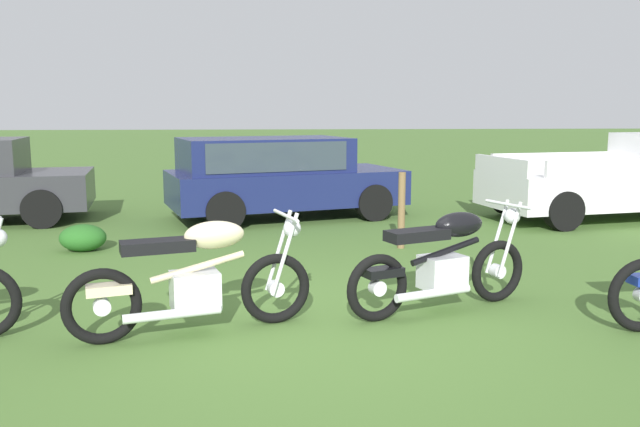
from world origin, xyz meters
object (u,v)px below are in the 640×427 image
Objects in this scene: motorcycle_cream at (195,278)px; fence_post_wooden at (402,210)px; motorcycle_black at (443,262)px; car_navy at (275,172)px; shrub_low at (83,238)px.

motorcycle_cream is 1.94× the size of fence_post_wooden.
motorcycle_black is 5.77m from car_navy.
car_navy is at bearing 83.60° from motorcycle_black.
motorcycle_black is at bearing -35.97° from shrub_low.
car_navy is (-1.52, 5.56, 0.35)m from motorcycle_black.
fence_post_wooden is (0.19, 2.88, 0.05)m from motorcycle_black.
shrub_low is at bearing 101.82° from motorcycle_cream.
motorcycle_black is at bearing -5.51° from motorcycle_cream.
motorcycle_cream is at bearing -113.98° from car_navy.
motorcycle_cream and motorcycle_black have the same top height.
car_navy reaches higher than shrub_low.
car_navy is (0.77, 6.01, 0.35)m from motorcycle_cream.
car_navy is at bearing 66.02° from motorcycle_cream.
motorcycle_cream is 3.31× the size of shrub_low.
car_navy is at bearing 122.50° from fence_post_wooden.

